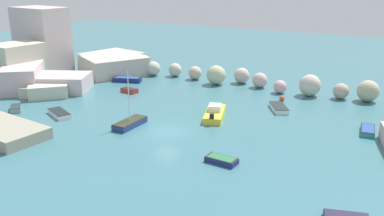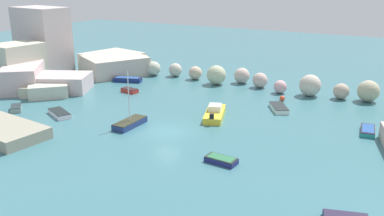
{
  "view_description": "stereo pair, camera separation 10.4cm",
  "coord_description": "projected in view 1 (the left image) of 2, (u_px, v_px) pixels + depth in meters",
  "views": [
    {
      "loc": [
        20.94,
        -32.29,
        14.66
      ],
      "look_at": [
        0.0,
        5.07,
        1.0
      ],
      "focal_mm": 39.12,
      "sensor_mm": 36.0,
      "label": 1
    },
    {
      "loc": [
        21.03,
        -32.24,
        14.66
      ],
      "look_at": [
        0.0,
        5.07,
        1.0
      ],
      "focal_mm": 39.12,
      "sensor_mm": 36.0,
      "label": 2
    }
  ],
  "objects": [
    {
      "name": "cliff_headland_left",
      "position": [
        59.0,
        59.0,
        61.96
      ],
      "size": [
        20.96,
        24.49,
        9.98
      ],
      "color": "beige",
      "rests_on": "ground"
    },
    {
      "name": "moored_boat_3",
      "position": [
        279.0,
        108.0,
        47.42
      ],
      "size": [
        3.18,
        3.88,
        0.54
      ],
      "rotation": [
        0.0,
        0.0,
        5.26
      ],
      "color": "white",
      "rests_on": "cove_water"
    },
    {
      "name": "rock_breakwater",
      "position": [
        232.0,
        76.0,
        58.22
      ],
      "size": [
        39.27,
        4.82,
        2.76
      ],
      "color": "beige",
      "rests_on": "ground"
    },
    {
      "name": "moored_boat_6",
      "position": [
        127.0,
        79.0,
        59.98
      ],
      "size": [
        4.22,
        2.58,
        0.65
      ],
      "rotation": [
        0.0,
        0.0,
        3.47
      ],
      "color": "navy",
      "rests_on": "cove_water"
    },
    {
      "name": "moored_boat_8",
      "position": [
        215.0,
        113.0,
        45.02
      ],
      "size": [
        3.55,
        5.68,
        1.32
      ],
      "rotation": [
        0.0,
        0.0,
        1.91
      ],
      "color": "yellow",
      "rests_on": "cove_water"
    },
    {
      "name": "cove_water",
      "position": [
        167.0,
        131.0,
        41.05
      ],
      "size": [
        160.0,
        160.0,
        0.0
      ],
      "primitive_type": "plane",
      "color": "#3C717B",
      "rests_on": "ground"
    },
    {
      "name": "moored_boat_5",
      "position": [
        368.0,
        130.0,
        40.57
      ],
      "size": [
        1.65,
        3.23,
        0.52
      ],
      "rotation": [
        0.0,
        0.0,
        4.84
      ],
      "color": "teal",
      "rests_on": "cove_water"
    },
    {
      "name": "channel_buoy",
      "position": [
        282.0,
        98.0,
        50.9
      ],
      "size": [
        0.65,
        0.65,
        0.65
      ],
      "primitive_type": "sphere",
      "color": "#E04C28",
      "rests_on": "cove_water"
    },
    {
      "name": "moored_boat_0",
      "position": [
        130.0,
        123.0,
        42.31
      ],
      "size": [
        1.54,
        4.04,
        5.75
      ],
      "rotation": [
        0.0,
        0.0,
        4.72
      ],
      "color": "navy",
      "rests_on": "cove_water"
    },
    {
      "name": "stone_dock",
      "position": [
        4.0,
        131.0,
        39.62
      ],
      "size": [
        9.01,
        5.59,
        1.1
      ],
      "primitive_type": "cube",
      "rotation": [
        0.0,
        0.0,
        -0.1
      ],
      "color": "gray",
      "rests_on": "ground"
    },
    {
      "name": "moored_boat_2",
      "position": [
        16.0,
        108.0,
        47.14
      ],
      "size": [
        2.42,
        2.3,
        0.59
      ],
      "rotation": [
        0.0,
        0.0,
        2.43
      ],
      "color": "gray",
      "rests_on": "cove_water"
    },
    {
      "name": "moored_boat_1",
      "position": [
        222.0,
        160.0,
        34.11
      ],
      "size": [
        2.69,
        1.41,
        0.49
      ],
      "rotation": [
        0.0,
        0.0,
        3.08
      ],
      "color": "navy",
      "rests_on": "cove_water"
    },
    {
      "name": "moored_boat_7",
      "position": [
        59.0,
        113.0,
        45.51
      ],
      "size": [
        3.83,
        2.76,
        0.52
      ],
      "rotation": [
        0.0,
        0.0,
        2.71
      ],
      "color": "white",
      "rests_on": "cove_water"
    },
    {
      "name": "moored_boat_4",
      "position": [
        129.0,
        90.0,
        54.57
      ],
      "size": [
        2.36,
        1.37,
        0.54
      ],
      "rotation": [
        0.0,
        0.0,
        3.01
      ],
      "color": "red",
      "rests_on": "cove_water"
    }
  ]
}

